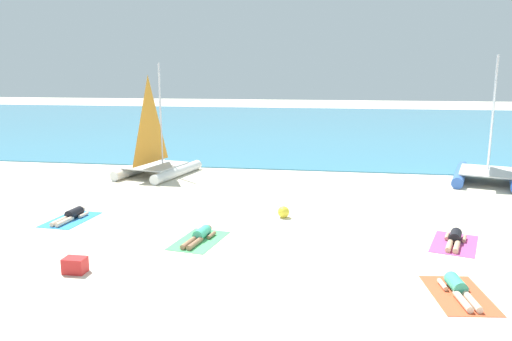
# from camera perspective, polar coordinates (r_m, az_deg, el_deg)

# --- Properties ---
(ground_plane) EXTENTS (120.00, 120.00, 0.00)m
(ground_plane) POSITION_cam_1_polar(r_m,az_deg,el_deg) (22.13, 2.05, -0.59)
(ground_plane) COLOR beige
(ocean_water) EXTENTS (120.00, 40.00, 0.05)m
(ocean_water) POSITION_cam_1_polar(r_m,az_deg,el_deg) (43.12, 5.66, 5.21)
(ocean_water) COLOR teal
(ocean_water) RESTS_ON ground
(sailboat_white) EXTENTS (3.14, 4.19, 4.92)m
(sailboat_white) POSITION_cam_1_polar(r_m,az_deg,el_deg) (22.48, -11.33, 1.28)
(sailboat_white) COLOR white
(sailboat_white) RESTS_ON ground
(sailboat_blue) EXTENTS (3.54, 4.54, 5.22)m
(sailboat_blue) POSITION_cam_1_polar(r_m,az_deg,el_deg) (22.77, 25.04, 0.67)
(sailboat_blue) COLOR blue
(sailboat_blue) RESTS_ON ground
(towel_leftmost) EXTENTS (1.25, 1.98, 0.01)m
(towel_leftmost) POSITION_cam_1_polar(r_m,az_deg,el_deg) (16.65, -20.42, -5.28)
(towel_leftmost) COLOR #338CD8
(towel_leftmost) RESTS_ON ground
(sunbather_leftmost) EXTENTS (0.57, 1.57, 0.30)m
(sunbather_leftmost) POSITION_cam_1_polar(r_m,az_deg,el_deg) (16.67, -20.32, -4.81)
(sunbather_leftmost) COLOR black
(sunbather_leftmost) RESTS_ON towel_leftmost
(towel_center_left) EXTENTS (1.38, 2.05, 0.01)m
(towel_center_left) POSITION_cam_1_polar(r_m,az_deg,el_deg) (13.84, -6.54, -7.96)
(towel_center_left) COLOR #4CB266
(towel_center_left) RESTS_ON ground
(sunbather_center_left) EXTENTS (0.65, 1.57, 0.30)m
(sunbather_center_left) POSITION_cam_1_polar(r_m,az_deg,el_deg) (13.86, -6.43, -7.39)
(sunbather_center_left) COLOR #3FB28C
(sunbather_center_left) RESTS_ON towel_center_left
(towel_center_right) EXTENTS (1.33, 2.03, 0.01)m
(towel_center_right) POSITION_cam_1_polar(r_m,az_deg,el_deg) (11.43, 22.19, -13.03)
(towel_center_right) COLOR #EA5933
(towel_center_right) RESTS_ON ground
(sunbather_center_right) EXTENTS (0.61, 1.57, 0.30)m
(sunbather_center_right) POSITION_cam_1_polar(r_m,az_deg,el_deg) (11.44, 22.12, -12.33)
(sunbather_center_right) COLOR #3FB28C
(sunbather_center_right) RESTS_ON towel_center_right
(towel_rightmost) EXTENTS (1.60, 2.14, 0.01)m
(towel_rightmost) POSITION_cam_1_polar(r_m,az_deg,el_deg) (14.53, 21.74, -7.78)
(towel_rightmost) COLOR #D84C99
(towel_rightmost) RESTS_ON ground
(sunbather_rightmost) EXTENTS (0.82, 1.54, 0.30)m
(sunbather_rightmost) POSITION_cam_1_polar(r_m,az_deg,el_deg) (14.55, 21.80, -7.24)
(sunbather_rightmost) COLOR black
(sunbather_rightmost) RESTS_ON towel_rightmost
(beach_ball) EXTENTS (0.37, 0.37, 0.37)m
(beach_ball) POSITION_cam_1_polar(r_m,az_deg,el_deg) (15.82, 3.17, -4.76)
(beach_ball) COLOR yellow
(beach_ball) RESTS_ON ground
(cooler_box) EXTENTS (0.50, 0.36, 0.36)m
(cooler_box) POSITION_cam_1_polar(r_m,az_deg,el_deg) (12.35, -20.00, -10.15)
(cooler_box) COLOR red
(cooler_box) RESTS_ON ground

